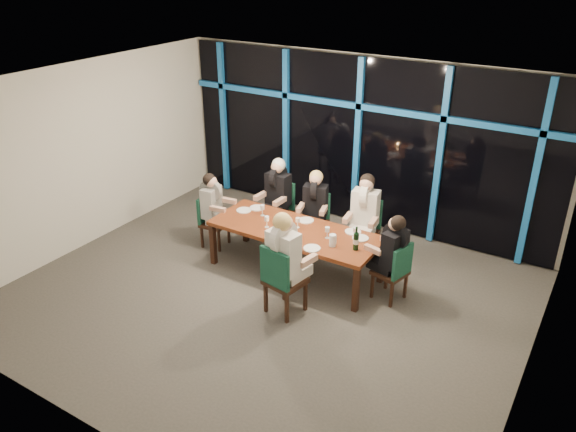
% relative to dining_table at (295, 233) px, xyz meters
% --- Properties ---
extents(room, '(7.04, 7.00, 3.02)m').
position_rel_dining_table_xyz_m(room, '(0.00, -0.80, 1.34)').
color(room, '#534F49').
rests_on(room, ground).
extents(window_wall, '(6.86, 0.43, 2.94)m').
position_rel_dining_table_xyz_m(window_wall, '(0.01, 2.13, 0.87)').
color(window_wall, black).
rests_on(window_wall, ground).
extents(dining_table, '(2.60, 1.00, 0.75)m').
position_rel_dining_table_xyz_m(dining_table, '(0.00, 0.00, 0.00)').
color(dining_table, brown).
rests_on(dining_table, ground).
extents(chair_far_left, '(0.47, 0.47, 0.97)m').
position_rel_dining_table_xyz_m(chair_far_left, '(-0.88, 0.96, -0.14)').
color(chair_far_left, '#311A10').
rests_on(chair_far_left, ground).
extents(chair_far_mid, '(0.52, 0.52, 0.92)m').
position_rel_dining_table_xyz_m(chair_far_mid, '(-0.17, 0.95, -0.17)').
color(chair_far_mid, '#311A10').
rests_on(chair_far_mid, ground).
extents(chair_far_right, '(0.52, 0.52, 0.99)m').
position_rel_dining_table_xyz_m(chair_far_right, '(0.70, 1.01, -0.13)').
color(chair_far_right, '#311A10').
rests_on(chair_far_right, ground).
extents(chair_end_left, '(0.46, 0.46, 0.88)m').
position_rel_dining_table_xyz_m(chair_end_left, '(-1.66, 0.03, -0.19)').
color(chair_end_left, '#311A10').
rests_on(chair_end_left, ground).
extents(chair_end_right, '(0.51, 0.51, 0.90)m').
position_rel_dining_table_xyz_m(chair_end_right, '(1.59, 0.09, -0.18)').
color(chair_end_right, '#311A10').
rests_on(chair_end_right, ground).
extents(chair_near_mid, '(0.56, 0.56, 1.04)m').
position_rel_dining_table_xyz_m(chair_near_mid, '(0.41, -1.04, -0.10)').
color(chair_near_mid, '#311A10').
rests_on(chair_near_mid, ground).
extents(diner_far_left, '(0.49, 0.61, 0.94)m').
position_rel_dining_table_xyz_m(diner_far_left, '(-0.88, 0.87, 0.24)').
color(diner_far_left, black).
rests_on(diner_far_left, ground).
extents(diner_far_mid, '(0.53, 0.62, 0.90)m').
position_rel_dining_table_xyz_m(diner_far_mid, '(-0.15, 0.87, 0.20)').
color(diner_far_mid, black).
rests_on(diner_far_mid, ground).
extents(diner_far_right, '(0.53, 0.65, 0.96)m').
position_rel_dining_table_xyz_m(diner_far_right, '(0.71, 0.93, 0.26)').
color(diner_far_right, white).
rests_on(diner_far_right, ground).
extents(diner_end_left, '(0.58, 0.47, 0.86)m').
position_rel_dining_table_xyz_m(diner_end_left, '(-1.59, 0.04, 0.16)').
color(diner_end_left, black).
rests_on(diner_end_left, ground).
extents(diner_end_right, '(0.61, 0.51, 0.88)m').
position_rel_dining_table_xyz_m(diner_end_right, '(1.51, 0.10, 0.18)').
color(diner_end_right, black).
rests_on(diner_end_right, ground).
extents(diner_near_mid, '(0.56, 0.69, 1.01)m').
position_rel_dining_table_xyz_m(diner_near_mid, '(0.42, -0.95, 0.31)').
color(diner_near_mid, white).
rests_on(diner_near_mid, ground).
extents(plate_far_left, '(0.24, 0.24, 0.01)m').
position_rel_dining_table_xyz_m(plate_far_left, '(-0.91, 0.31, 0.08)').
color(plate_far_left, white).
rests_on(plate_far_left, dining_table).
extents(plate_far_mid, '(0.24, 0.24, 0.01)m').
position_rel_dining_table_xyz_m(plate_far_mid, '(-0.00, 0.33, 0.08)').
color(plate_far_mid, white).
rests_on(plate_far_mid, dining_table).
extents(plate_far_right, '(0.24, 0.24, 0.01)m').
position_rel_dining_table_xyz_m(plate_far_right, '(0.78, 0.37, 0.08)').
color(plate_far_right, white).
rests_on(plate_far_right, dining_table).
extents(plate_end_left, '(0.24, 0.24, 0.01)m').
position_rel_dining_table_xyz_m(plate_end_left, '(-1.03, 0.12, 0.08)').
color(plate_end_left, white).
rests_on(plate_end_left, dining_table).
extents(plate_end_right, '(0.24, 0.24, 0.01)m').
position_rel_dining_table_xyz_m(plate_end_right, '(0.96, 0.24, 0.08)').
color(plate_end_right, white).
rests_on(plate_end_right, dining_table).
extents(plate_near_mid, '(0.24, 0.24, 0.01)m').
position_rel_dining_table_xyz_m(plate_near_mid, '(0.52, -0.39, 0.08)').
color(plate_near_mid, white).
rests_on(plate_near_mid, dining_table).
extents(wine_bottle, '(0.08, 0.08, 0.35)m').
position_rel_dining_table_xyz_m(wine_bottle, '(1.04, -0.09, 0.20)').
color(wine_bottle, black).
rests_on(wine_bottle, dining_table).
extents(water_pitcher, '(0.11, 0.10, 0.18)m').
position_rel_dining_table_xyz_m(water_pitcher, '(0.72, -0.17, 0.16)').
color(water_pitcher, silver).
rests_on(water_pitcher, dining_table).
extents(tea_light, '(0.05, 0.05, 0.03)m').
position_rel_dining_table_xyz_m(tea_light, '(-0.13, -0.20, 0.08)').
color(tea_light, '#F0A348').
rests_on(tea_light, dining_table).
extents(wine_glass_a, '(0.07, 0.07, 0.18)m').
position_rel_dining_table_xyz_m(wine_glass_a, '(-0.39, -0.17, 0.20)').
color(wine_glass_a, silver).
rests_on(wine_glass_a, dining_table).
extents(wine_glass_b, '(0.06, 0.06, 0.16)m').
position_rel_dining_table_xyz_m(wine_glass_b, '(0.01, 0.06, 0.19)').
color(wine_glass_b, white).
rests_on(wine_glass_b, dining_table).
extents(wine_glass_c, '(0.07, 0.07, 0.18)m').
position_rel_dining_table_xyz_m(wine_glass_c, '(0.54, 0.00, 0.20)').
color(wine_glass_c, silver).
rests_on(wine_glass_c, dining_table).
extents(wine_glass_d, '(0.07, 0.07, 0.18)m').
position_rel_dining_table_xyz_m(wine_glass_d, '(-0.68, 0.13, 0.20)').
color(wine_glass_d, silver).
rests_on(wine_glass_d, dining_table).
extents(wine_glass_e, '(0.07, 0.07, 0.17)m').
position_rel_dining_table_xyz_m(wine_glass_e, '(0.89, 0.21, 0.20)').
color(wine_glass_e, white).
rests_on(wine_glass_e, dining_table).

